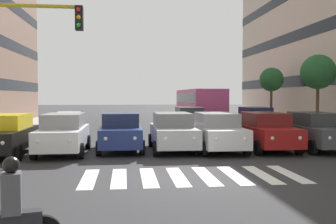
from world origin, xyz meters
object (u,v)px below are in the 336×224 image
(car_6, at_px, (5,134))
(car_0, at_px, (316,131))
(car_1, at_px, (266,131))
(car_3, at_px, (173,131))
(motorcycle_with_rider, at_px, (7,216))
(car_4, at_px, (121,131))
(car_2, at_px, (217,131))
(street_tree_1, at_px, (318,72))
(bus_behind_traffic, at_px, (199,103))
(car_row2_1, at_px, (189,119))
(car_5, at_px, (63,133))
(car_row2_0, at_px, (256,120))
(street_tree_2, at_px, (271,80))

(car_6, bearing_deg, car_0, -179.36)
(car_1, bearing_deg, car_3, -3.49)
(car_3, bearing_deg, car_0, 176.28)
(car_0, height_order, motorcycle_with_rider, car_0)
(car_4, bearing_deg, car_2, 170.79)
(car_2, bearing_deg, street_tree_1, -143.71)
(car_0, height_order, car_4, same)
(car_1, xyz_separation_m, bus_behind_traffic, (0.00, -15.83, 0.97))
(car_2, bearing_deg, car_4, -9.21)
(car_0, bearing_deg, car_6, 0.64)
(car_row2_1, bearing_deg, car_6, 43.42)
(car_1, distance_m, car_5, 9.07)
(car_2, distance_m, motorcycle_with_rider, 12.15)
(car_4, bearing_deg, car_row2_0, -141.79)
(motorcycle_with_rider, bearing_deg, car_5, -85.56)
(car_4, distance_m, car_5, 2.55)
(car_2, distance_m, car_3, 2.00)
(car_2, xyz_separation_m, car_3, (1.97, -0.33, 0.00))
(car_row2_0, bearing_deg, street_tree_1, 149.53)
(car_0, bearing_deg, car_5, -0.74)
(car_5, relative_size, car_6, 1.00)
(car_0, height_order, car_5, same)
(car_5, xyz_separation_m, car_row2_0, (-11.31, -7.62, 0.00))
(car_3, xyz_separation_m, car_row2_0, (-6.51, -7.34, 0.00))
(car_1, relative_size, street_tree_2, 0.96)
(street_tree_1, bearing_deg, car_4, 22.57)
(car_1, bearing_deg, car_6, 1.61)
(car_row2_1, bearing_deg, car_row2_0, 168.81)
(car_5, distance_m, street_tree_1, 15.95)
(car_row2_1, xyz_separation_m, motorcycle_with_rider, (6.14, 19.12, -0.24))
(car_0, height_order, bus_behind_traffic, bus_behind_traffic)
(car_row2_1, bearing_deg, street_tree_2, -148.96)
(car_row2_0, relative_size, car_row2_1, 1.00)
(car_1, height_order, car_row2_1, same)
(motorcycle_with_rider, xyz_separation_m, street_tree_1, (-13.76, -16.33, 3.30))
(car_0, xyz_separation_m, car_3, (6.59, -0.43, 0.00))
(car_4, height_order, car_5, same)
(car_6, bearing_deg, car_row2_0, -149.82)
(car_0, distance_m, car_4, 8.97)
(car_2, relative_size, car_3, 1.00)
(car_row2_1, bearing_deg, bus_behind_traffic, -105.95)
(motorcycle_with_rider, bearing_deg, car_0, -135.21)
(car_5, distance_m, street_tree_2, 19.70)
(car_1, relative_size, car_row2_0, 1.00)
(car_0, height_order, car_row2_0, same)
(motorcycle_with_rider, bearing_deg, car_6, -73.12)
(car_4, distance_m, car_6, 4.87)
(car_2, relative_size, street_tree_1, 0.91)
(car_1, xyz_separation_m, car_row2_0, (-2.24, -7.60, 0.00))
(car_row2_1, bearing_deg, car_0, 117.19)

